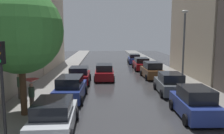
% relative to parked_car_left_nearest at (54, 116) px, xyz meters
% --- Properties ---
extents(ground_plane, '(28.00, 72.00, 0.04)m').
position_rel_parked_car_left_nearest_xyz_m(ground_plane, '(3.83, 19.13, -0.78)').
color(ground_plane, '#333336').
extents(sidewalk_left, '(3.00, 72.00, 0.15)m').
position_rel_parked_car_left_nearest_xyz_m(sidewalk_left, '(-2.67, 19.13, -0.68)').
color(sidewalk_left, gray).
rests_on(sidewalk_left, ground).
extents(sidewalk_right, '(3.00, 72.00, 0.15)m').
position_rel_parked_car_left_nearest_xyz_m(sidewalk_right, '(10.33, 19.13, -0.68)').
color(sidewalk_right, gray).
rests_on(sidewalk_right, ground).
extents(parked_car_left_nearest, '(2.22, 4.36, 1.61)m').
position_rel_parked_car_left_nearest_xyz_m(parked_car_left_nearest, '(0.00, 0.00, 0.00)').
color(parked_car_left_nearest, '#B2B7BF').
rests_on(parked_car_left_nearest, ground).
extents(parked_car_left_second, '(2.21, 4.56, 1.73)m').
position_rel_parked_car_left_nearest_xyz_m(parked_car_left_second, '(0.05, 5.64, 0.05)').
color(parked_car_left_second, navy).
rests_on(parked_car_left_second, ground).
extents(parked_car_left_third, '(2.15, 4.10, 1.61)m').
position_rel_parked_car_left_nearest_xyz_m(parked_car_left_third, '(0.12, 11.34, 0.00)').
color(parked_car_left_third, maroon).
rests_on(parked_car_left_third, ground).
extents(parked_car_right_nearest, '(2.08, 4.09, 1.77)m').
position_rel_parked_car_left_nearest_xyz_m(parked_car_right_nearest, '(7.60, 1.64, 0.06)').
color(parked_car_right_nearest, navy).
rests_on(parked_car_right_nearest, ground).
extents(parked_car_right_second, '(2.20, 4.18, 1.69)m').
position_rel_parked_car_left_nearest_xyz_m(parked_car_right_second, '(7.77, 7.00, 0.03)').
color(parked_car_right_second, '#474C51').
rests_on(parked_car_right_second, ground).
extents(parked_car_right_third, '(2.11, 4.23, 1.78)m').
position_rel_parked_car_left_nearest_xyz_m(parked_car_right_third, '(7.75, 13.64, 0.07)').
color(parked_car_right_third, brown).
rests_on(parked_car_right_third, ground).
extents(parked_car_right_fourth, '(2.16, 4.60, 1.62)m').
position_rel_parked_car_left_nearest_xyz_m(parked_car_right_fourth, '(7.62, 19.76, 0.01)').
color(parked_car_right_fourth, maroon).
rests_on(parked_car_right_fourth, ground).
extents(parked_car_right_fifth, '(2.20, 4.45, 1.54)m').
position_rel_parked_car_left_nearest_xyz_m(parked_car_right_fifth, '(7.59, 26.50, -0.03)').
color(parked_car_right_fifth, navy).
rests_on(parked_car_right_fifth, ground).
extents(car_midroad, '(2.13, 4.51, 1.63)m').
position_rel_parked_car_left_nearest_xyz_m(car_midroad, '(2.57, 13.13, 0.01)').
color(car_midroad, maroon).
rests_on(car_midroad, ground).
extents(pedestrian_near_tree, '(1.13, 1.13, 2.11)m').
position_rel_parked_car_left_nearest_xyz_m(pedestrian_near_tree, '(-3.51, 5.43, 0.98)').
color(pedestrian_near_tree, brown).
rests_on(pedestrian_near_tree, sidewalk_left).
extents(pedestrian_by_kerb, '(0.94, 0.94, 1.88)m').
position_rel_parked_car_left_nearest_xyz_m(pedestrian_by_kerb, '(-1.98, 3.05, 0.74)').
color(pedestrian_by_kerb, brown).
rests_on(pedestrian_by_kerb, sidewalk_left).
extents(street_tree_left, '(4.72, 4.72, 7.13)m').
position_rel_parked_car_left_nearest_xyz_m(street_tree_left, '(-2.11, 2.04, 4.15)').
color(street_tree_left, '#513823').
rests_on(street_tree_left, sidewalk_left).
extents(traffic_light_left_corner, '(0.30, 0.42, 4.30)m').
position_rel_parked_car_left_nearest_xyz_m(traffic_light_left_corner, '(-1.62, -1.74, 2.53)').
color(traffic_light_left_corner, black).
rests_on(traffic_light_left_corner, sidewalk_left).
extents(lamp_post_right, '(0.60, 0.28, 6.60)m').
position_rel_parked_car_left_nearest_xyz_m(lamp_post_right, '(9.38, 8.75, 3.22)').
color(lamp_post_right, '#595B60').
rests_on(lamp_post_right, sidewalk_right).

